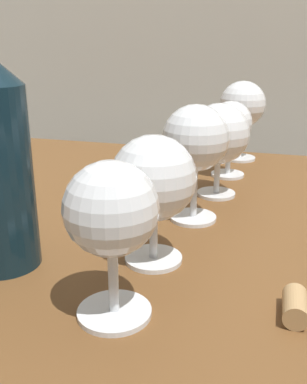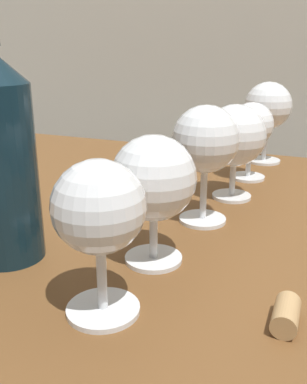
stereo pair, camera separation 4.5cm
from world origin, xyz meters
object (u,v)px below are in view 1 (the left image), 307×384
wine_glass_pinot (154,181)px  wine_glass_rose (196,140)px  wine_glass_merlot (230,126)px  wine_glass_port (242,106)px  cork (295,306)px  wine_glass_amber (111,214)px  wine_glass_white (219,135)px

wine_glass_pinot → wine_glass_rose: 0.13m
wine_glass_merlot → wine_glass_port: (0.01, 0.13, 0.02)m
wine_glass_pinot → wine_glass_rose: size_ratio=0.90×
cork → wine_glass_amber: bearing=-165.4°
wine_glass_rose → wine_glass_white: bearing=81.6°
wine_glass_port → cork: bearing=-79.6°
wine_glass_merlot → cork: bearing=-75.4°
wine_glass_port → wine_glass_pinot: bearing=-95.8°
cork → wine_glass_white: bearing=110.4°
wine_glass_rose → wine_glass_port: size_ratio=0.98×
wine_glass_white → cork: bearing=-69.6°
wine_glass_white → wine_glass_merlot: 0.11m
wine_glass_rose → wine_glass_port: wine_glass_port is taller
wine_glass_pinot → wine_glass_rose: wine_glass_rose is taller
wine_glass_amber → wine_glass_port: bearing=84.7°
wine_glass_pinot → wine_glass_merlot: bearing=83.5°
wine_glass_amber → wine_glass_rose: (0.02, 0.23, 0.01)m
wine_glass_pinot → cork: 0.18m
wine_glass_white → wine_glass_merlot: wine_glass_white is taller
wine_glass_amber → wine_glass_port: wine_glass_port is taller
wine_glass_white → cork: wine_glass_white is taller
wine_glass_white → wine_glass_pinot: bearing=-98.5°
wine_glass_amber → wine_glass_pinot: (0.01, 0.11, -0.00)m
wine_glass_white → cork: (0.11, -0.30, -0.08)m
wine_glass_amber → wine_glass_rose: size_ratio=0.90×
wine_glass_amber → wine_glass_white: (0.04, 0.34, 0.00)m
wine_glass_pinot → wine_glass_merlot: (0.04, 0.35, -0.00)m
cork → wine_glass_merlot: bearing=104.6°
wine_glass_amber → cork: bearing=14.6°
wine_glass_port → cork: size_ratio=3.77×
wine_glass_pinot → cork: (0.15, -0.07, -0.08)m
wine_glass_pinot → wine_glass_white: (0.04, 0.24, 0.00)m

